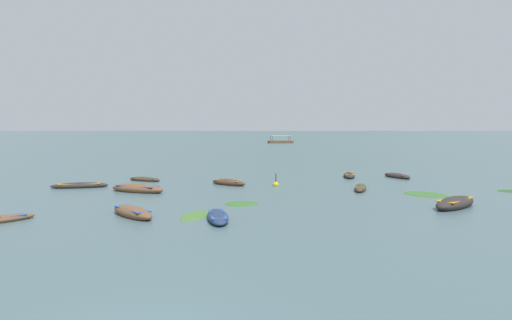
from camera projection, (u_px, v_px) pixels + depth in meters
The scene contains 19 objects.
ground_plane at pixel (250, 130), 1503.58m from camera, with size 6000.00×6000.00×0.00m, color #476066.
mountain_1 at pixel (149, 99), 1878.52m from camera, with size 1111.47×1111.47×273.04m, color #4C5B56.
mountain_2 at pixel (301, 73), 2044.62m from camera, with size 2119.95×2119.95×549.12m, color #4C5B56.
mountain_3 at pixel (403, 84), 2115.38m from camera, with size 1591.48×1591.48×462.54m, color slate.
rowboat_0 at pixel (455, 203), 22.89m from camera, with size 3.73×3.57×0.72m.
rowboat_1 at pixel (137, 189), 28.53m from camera, with size 4.22×2.74×0.67m.
rowboat_2 at pixel (360, 188), 29.42m from camera, with size 1.74×3.33×0.46m.
rowboat_3 at pixel (218, 217), 19.73m from camera, with size 1.44×3.47×0.45m.
rowboat_5 at pixel (349, 175), 37.18m from camera, with size 1.53×3.25×0.52m.
rowboat_6 at pixel (80, 186), 30.60m from camera, with size 4.06×1.81×0.47m.
rowboat_7 at pixel (133, 212), 20.54m from camera, with size 3.04×3.25×0.60m.
rowboat_9 at pixel (145, 179), 34.56m from camera, with size 3.05×2.00×0.42m.
rowboat_10 at pixel (397, 176), 36.81m from camera, with size 1.99×3.24×0.49m.
rowboat_11 at pixel (229, 183), 32.12m from camera, with size 3.03×2.57×0.56m.
ferry_0 at pixel (280, 142), 128.41m from camera, with size 7.79×4.31×2.54m.
mooring_buoy at pixel (276, 185), 31.52m from camera, with size 0.44×0.44×1.06m.
weed_patch_3 at pixel (242, 204), 23.91m from camera, with size 1.79×1.94×0.14m, color #38662D.
weed_patch_4 at pixel (195, 216), 20.65m from camera, with size 1.27×2.66×0.14m, color #477033.
weed_patch_5 at pixel (426, 195), 27.29m from camera, with size 3.00×2.31×0.14m, color #38662D.
Camera 1 is at (2.48, -7.36, 4.20)m, focal length 29.85 mm.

